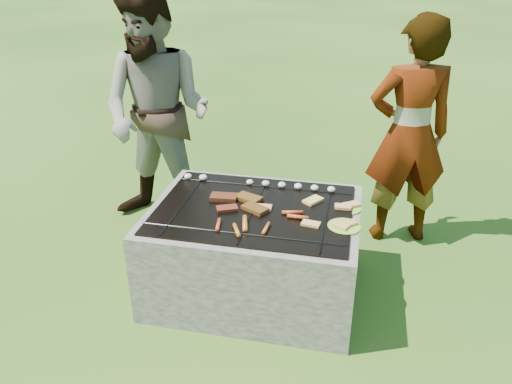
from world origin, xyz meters
TOP-DOWN VIEW (x-y plane):
  - lawn at (0.00, 0.00)m, footprint 60.00×60.00m
  - fire_pit at (0.00, 0.00)m, footprint 1.30×1.00m
  - mushrooms at (-0.00, 0.33)m, footprint 1.05×0.06m
  - pork_slabs at (-0.11, 0.04)m, footprint 0.41×0.30m
  - sausages at (0.06, -0.20)m, footprint 0.53×0.37m
  - bread_on_grate at (0.25, 0.04)m, footprint 0.44×0.41m
  - plate_far at (0.56, 0.13)m, footprint 0.19×0.19m
  - plate_near at (0.56, -0.10)m, footprint 0.24×0.24m
  - cook at (0.95, 0.91)m, footprint 0.70×0.55m
  - bystander at (-0.93, 0.78)m, footprint 0.99×0.82m

SIDE VIEW (x-z plane):
  - lawn at x=0.00m, z-range 0.00..0.00m
  - fire_pit at x=0.00m, z-range -0.03..0.59m
  - plate_near at x=0.56m, z-range 0.60..0.62m
  - plate_far at x=0.56m, z-range 0.60..0.63m
  - bread_on_grate at x=0.25m, z-range 0.61..0.63m
  - pork_slabs at x=-0.11m, z-range 0.61..0.64m
  - sausages at x=0.06m, z-range 0.61..0.64m
  - mushrooms at x=0.00m, z-range 0.61..0.65m
  - cook at x=0.95m, z-range 0.00..1.70m
  - bystander at x=-0.93m, z-range 0.00..1.85m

